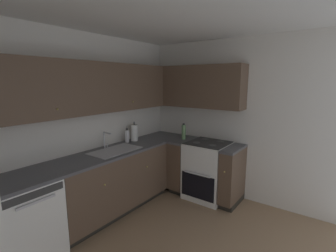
# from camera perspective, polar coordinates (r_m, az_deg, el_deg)

# --- Properties ---
(wall_back) EXTENTS (3.96, 0.05, 2.49)m
(wall_back) POSITION_cam_1_polar(r_m,az_deg,el_deg) (3.39, -22.80, -0.60)
(wall_back) COLOR silver
(wall_back) RESTS_ON ground_plane
(wall_right) EXTENTS (0.05, 3.10, 2.49)m
(wall_right) POSITION_cam_1_polar(r_m,az_deg,el_deg) (3.94, 15.79, 1.28)
(wall_right) COLOR silver
(wall_right) RESTS_ON ground_plane
(ceiling) EXTENTS (3.96, 3.10, 0.05)m
(ceiling) POSITION_cam_1_polar(r_m,az_deg,el_deg) (2.27, -2.44, 27.51)
(ceiling) COLOR white
(dishwasher) EXTENTS (0.60, 0.63, 0.86)m
(dishwasher) POSITION_cam_1_polar(r_m,az_deg,el_deg) (3.08, -30.67, -18.58)
(dishwasher) COLOR white
(dishwasher) RESTS_ON ground_plane
(lower_cabinets_back) EXTENTS (1.76, 0.62, 0.86)m
(lower_cabinets_back) POSITION_cam_1_polar(r_m,az_deg,el_deg) (3.63, -12.89, -12.76)
(lower_cabinets_back) COLOR brown
(lower_cabinets_back) RESTS_ON ground_plane
(countertop_back) EXTENTS (2.96, 0.60, 0.03)m
(countertop_back) POSITION_cam_1_polar(r_m,az_deg,el_deg) (3.47, -13.19, -6.05)
(countertop_back) COLOR #4C4C51
(countertop_back) RESTS_ON lower_cabinets_back
(lower_cabinets_right) EXTENTS (0.62, 1.11, 0.86)m
(lower_cabinets_right) POSITION_cam_1_polar(r_m,az_deg,el_deg) (4.02, 8.24, -10.24)
(lower_cabinets_right) COLOR brown
(lower_cabinets_right) RESTS_ON ground_plane
(countertop_right) EXTENTS (0.60, 1.11, 0.03)m
(countertop_right) POSITION_cam_1_polar(r_m,az_deg,el_deg) (3.88, 8.39, -4.12)
(countertop_right) COLOR #4C4C51
(countertop_right) RESTS_ON lower_cabinets_right
(oven_range) EXTENTS (0.68, 0.62, 1.04)m
(oven_range) POSITION_cam_1_polar(r_m,az_deg,el_deg) (3.99, 9.32, -10.08)
(oven_range) COLOR white
(oven_range) RESTS_ON ground_plane
(upper_cabinets_back) EXTENTS (2.64, 0.34, 0.67)m
(upper_cabinets_back) POSITION_cam_1_polar(r_m,az_deg,el_deg) (3.35, -17.52, 8.54)
(upper_cabinets_back) COLOR brown
(upper_cabinets_right) EXTENTS (0.32, 1.66, 0.67)m
(upper_cabinets_right) POSITION_cam_1_polar(r_m,az_deg,el_deg) (4.01, 6.09, 9.23)
(upper_cabinets_right) COLOR brown
(sink) EXTENTS (0.71, 0.40, 0.10)m
(sink) POSITION_cam_1_polar(r_m,az_deg,el_deg) (3.49, -12.22, -6.32)
(sink) COLOR #B7B7BC
(sink) RESTS_ON countertop_back
(faucet) EXTENTS (0.07, 0.16, 0.24)m
(faucet) POSITION_cam_1_polar(r_m,az_deg,el_deg) (3.60, -14.50, -2.87)
(faucet) COLOR silver
(faucet) RESTS_ON countertop_back
(soap_bottle) EXTENTS (0.07, 0.07, 0.23)m
(soap_bottle) POSITION_cam_1_polar(r_m,az_deg,el_deg) (3.89, -9.60, -2.33)
(soap_bottle) COLOR silver
(soap_bottle) RESTS_ON countertop_back
(paper_towel_roll) EXTENTS (0.11, 0.11, 0.32)m
(paper_towel_roll) POSITION_cam_1_polar(r_m,az_deg,el_deg) (3.96, -7.92, -1.58)
(paper_towel_roll) COLOR white
(paper_towel_roll) RESTS_ON countertop_back
(oil_bottle) EXTENTS (0.07, 0.07, 0.27)m
(oil_bottle) POSITION_cam_1_polar(r_m,az_deg,el_deg) (4.03, 3.70, -1.39)
(oil_bottle) COLOR #729E66
(oil_bottle) RESTS_ON countertop_right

